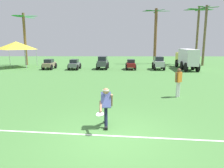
{
  "coord_description": "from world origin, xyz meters",
  "views": [
    {
      "loc": [
        0.04,
        -6.37,
        2.91
      ],
      "look_at": [
        -0.08,
        4.13,
        0.9
      ],
      "focal_mm": 35.0,
      "sensor_mm": 36.0,
      "label": 1
    }
  ],
  "objects_px": {
    "frisbee_thrower": "(106,105)",
    "palm_tree_left_of_centre": "(156,32)",
    "parked_car_slot_d": "(131,64)",
    "parked_car_slot_e": "(158,63)",
    "box_truck": "(187,58)",
    "parked_car_slot_c": "(103,62)",
    "palm_tree_right_of_centre": "(198,29)",
    "event_tent": "(16,45)",
    "parked_car_slot_a": "(49,64)",
    "parked_car_slot_b": "(74,64)",
    "palm_tree_far_right": "(205,29)",
    "frisbee_in_flight": "(100,114)",
    "palm_tree_far_left": "(25,34)",
    "teammate_near_sideline": "(179,80)"
  },
  "relations": [
    {
      "from": "palm_tree_far_left",
      "to": "palm_tree_far_right",
      "type": "xyz_separation_m",
      "value": [
        22.56,
        -0.37,
        0.64
      ]
    },
    {
      "from": "parked_car_slot_d",
      "to": "palm_tree_far_right",
      "type": "distance_m",
      "value": 10.99
    },
    {
      "from": "frisbee_thrower",
      "to": "parked_car_slot_b",
      "type": "bearing_deg",
      "value": 103.87
    },
    {
      "from": "teammate_near_sideline",
      "to": "palm_tree_left_of_centre",
      "type": "bearing_deg",
      "value": 83.56
    },
    {
      "from": "frisbee_thrower",
      "to": "palm_tree_left_of_centre",
      "type": "height_order",
      "value": "palm_tree_left_of_centre"
    },
    {
      "from": "parked_car_slot_b",
      "to": "parked_car_slot_d",
      "type": "distance_m",
      "value": 6.13
    },
    {
      "from": "frisbee_in_flight",
      "to": "parked_car_slot_b",
      "type": "distance_m",
      "value": 17.51
    },
    {
      "from": "frisbee_in_flight",
      "to": "palm_tree_far_left",
      "type": "relative_size",
      "value": 0.05
    },
    {
      "from": "frisbee_in_flight",
      "to": "palm_tree_far_left",
      "type": "xyz_separation_m",
      "value": [
        -10.93,
        21.58,
        3.24
      ]
    },
    {
      "from": "frisbee_in_flight",
      "to": "parked_car_slot_d",
      "type": "relative_size",
      "value": 0.15
    },
    {
      "from": "parked_car_slot_b",
      "to": "palm_tree_far_left",
      "type": "relative_size",
      "value": 0.34
    },
    {
      "from": "parked_car_slot_c",
      "to": "box_truck",
      "type": "height_order",
      "value": "box_truck"
    },
    {
      "from": "parked_car_slot_a",
      "to": "palm_tree_right_of_centre",
      "type": "relative_size",
      "value": 0.3
    },
    {
      "from": "palm_tree_far_right",
      "to": "parked_car_slot_c",
      "type": "bearing_deg",
      "value": -163.27
    },
    {
      "from": "frisbee_thrower",
      "to": "parked_car_slot_d",
      "type": "distance_m",
      "value": 16.63
    },
    {
      "from": "frisbee_thrower",
      "to": "event_tent",
      "type": "xyz_separation_m",
      "value": [
        -11.13,
        18.32,
        1.75
      ]
    },
    {
      "from": "palm_tree_right_of_centre",
      "to": "event_tent",
      "type": "xyz_separation_m",
      "value": [
        -22.35,
        -4.0,
        -2.1
      ]
    },
    {
      "from": "frisbee_thrower",
      "to": "parked_car_slot_a",
      "type": "xyz_separation_m",
      "value": [
        -6.88,
        16.67,
        -0.23
      ]
    },
    {
      "from": "parked_car_slot_d",
      "to": "parked_car_slot_b",
      "type": "bearing_deg",
      "value": -179.48
    },
    {
      "from": "parked_car_slot_c",
      "to": "palm_tree_left_of_centre",
      "type": "bearing_deg",
      "value": 42.33
    },
    {
      "from": "parked_car_slot_c",
      "to": "box_truck",
      "type": "distance_m",
      "value": 9.21
    },
    {
      "from": "box_truck",
      "to": "palm_tree_left_of_centre",
      "type": "relative_size",
      "value": 0.81
    },
    {
      "from": "box_truck",
      "to": "palm_tree_far_right",
      "type": "distance_m",
      "value": 5.97
    },
    {
      "from": "teammate_near_sideline",
      "to": "palm_tree_right_of_centre",
      "type": "xyz_separation_m",
      "value": [
        7.5,
        18.06,
        3.71
      ]
    },
    {
      "from": "frisbee_in_flight",
      "to": "box_truck",
      "type": "relative_size",
      "value": 0.06
    },
    {
      "from": "box_truck",
      "to": "event_tent",
      "type": "height_order",
      "value": "event_tent"
    },
    {
      "from": "parked_car_slot_e",
      "to": "palm_tree_right_of_centre",
      "type": "relative_size",
      "value": 0.32
    },
    {
      "from": "parked_car_slot_e",
      "to": "palm_tree_far_right",
      "type": "distance_m",
      "value": 8.5
    },
    {
      "from": "parked_car_slot_b",
      "to": "palm_tree_right_of_centre",
      "type": "distance_m",
      "value": 16.87
    },
    {
      "from": "frisbee_thrower",
      "to": "parked_car_slot_b",
      "type": "distance_m",
      "value": 16.94
    },
    {
      "from": "parked_car_slot_d",
      "to": "parked_car_slot_e",
      "type": "bearing_deg",
      "value": -0.51
    },
    {
      "from": "parked_car_slot_a",
      "to": "box_truck",
      "type": "xyz_separation_m",
      "value": [
        15.08,
        0.17,
        0.67
      ]
    },
    {
      "from": "palm_tree_left_of_centre",
      "to": "palm_tree_right_of_centre",
      "type": "height_order",
      "value": "palm_tree_right_of_centre"
    },
    {
      "from": "parked_car_slot_d",
      "to": "event_tent",
      "type": "relative_size",
      "value": 0.62
    },
    {
      "from": "frisbee_thrower",
      "to": "palm_tree_right_of_centre",
      "type": "xyz_separation_m",
      "value": [
        11.21,
        22.32,
        3.85
      ]
    },
    {
      "from": "event_tent",
      "to": "parked_car_slot_b",
      "type": "bearing_deg",
      "value": -14.87
    },
    {
      "from": "frisbee_in_flight",
      "to": "palm_tree_right_of_centre",
      "type": "height_order",
      "value": "palm_tree_right_of_centre"
    },
    {
      "from": "frisbee_in_flight",
      "to": "event_tent",
      "type": "relative_size",
      "value": 0.09
    },
    {
      "from": "parked_car_slot_a",
      "to": "palm_tree_far_left",
      "type": "height_order",
      "value": "palm_tree_far_left"
    },
    {
      "from": "frisbee_in_flight",
      "to": "parked_car_slot_a",
      "type": "xyz_separation_m",
      "value": [
        -6.72,
        17.3,
        -0.1
      ]
    },
    {
      "from": "parked_car_slot_a",
      "to": "palm_tree_left_of_centre",
      "type": "relative_size",
      "value": 0.3
    },
    {
      "from": "teammate_near_sideline",
      "to": "palm_tree_far_left",
      "type": "distance_m",
      "value": 22.5
    },
    {
      "from": "frisbee_in_flight",
      "to": "parked_car_slot_c",
      "type": "relative_size",
      "value": 0.14
    },
    {
      "from": "parked_car_slot_e",
      "to": "palm_tree_far_left",
      "type": "xyz_separation_m",
      "value": [
        -16.15,
        4.47,
        3.16
      ]
    },
    {
      "from": "frisbee_thrower",
      "to": "palm_tree_right_of_centre",
      "type": "height_order",
      "value": "palm_tree_right_of_centre"
    },
    {
      "from": "palm_tree_left_of_centre",
      "to": "palm_tree_right_of_centre",
      "type": "xyz_separation_m",
      "value": [
        5.38,
        -0.73,
        0.42
      ]
    },
    {
      "from": "frisbee_in_flight",
      "to": "parked_car_slot_b",
      "type": "bearing_deg",
      "value": 102.86
    },
    {
      "from": "parked_car_slot_a",
      "to": "palm_tree_far_right",
      "type": "distance_m",
      "value": 19.18
    },
    {
      "from": "teammate_near_sideline",
      "to": "parked_car_slot_b",
      "type": "height_order",
      "value": "teammate_near_sideline"
    },
    {
      "from": "parked_car_slot_a",
      "to": "parked_car_slot_b",
      "type": "distance_m",
      "value": 2.83
    }
  ]
}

